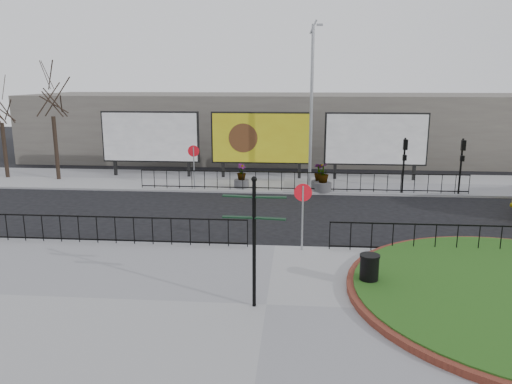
# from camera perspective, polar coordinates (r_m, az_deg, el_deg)

# --- Properties ---
(ground) EXTENTS (90.00, 90.00, 0.00)m
(ground) POSITION_cam_1_polar(r_m,az_deg,el_deg) (18.82, 2.17, -6.47)
(ground) COLOR black
(ground) RESTS_ON ground
(pavement_near) EXTENTS (30.00, 10.00, 0.12)m
(pavement_near) POSITION_cam_1_polar(r_m,az_deg,el_deg) (14.18, 1.19, -12.95)
(pavement_near) COLOR gray
(pavement_near) RESTS_ON ground
(pavement_far) EXTENTS (44.00, 6.00, 0.12)m
(pavement_far) POSITION_cam_1_polar(r_m,az_deg,el_deg) (30.38, 3.25, 1.15)
(pavement_far) COLOR gray
(pavement_far) RESTS_ON ground
(railing_near_left) EXTENTS (10.00, 0.10, 1.10)m
(railing_near_left) POSITION_cam_1_polar(r_m,az_deg,el_deg) (19.53, -15.78, -4.18)
(railing_near_left) COLOR black
(railing_near_left) RESTS_ON pavement_near
(railing_near_right) EXTENTS (9.00, 0.10, 1.10)m
(railing_near_right) POSITION_cam_1_polar(r_m,az_deg,el_deg) (19.17, 22.02, -4.96)
(railing_near_right) COLOR black
(railing_near_right) RESTS_ON pavement_near
(railing_far) EXTENTS (18.00, 0.10, 1.10)m
(railing_far) POSITION_cam_1_polar(r_m,az_deg,el_deg) (27.61, 5.18, 1.21)
(railing_far) COLOR black
(railing_far) RESTS_ON pavement_far
(speed_sign_far) EXTENTS (0.64, 0.07, 2.47)m
(speed_sign_far) POSITION_cam_1_polar(r_m,az_deg,el_deg) (28.09, -7.13, 3.95)
(speed_sign_far) COLOR gray
(speed_sign_far) RESTS_ON pavement_far
(speed_sign_near) EXTENTS (0.64, 0.07, 2.47)m
(speed_sign_near) POSITION_cam_1_polar(r_m,az_deg,el_deg) (17.87, 5.37, -1.16)
(speed_sign_near) COLOR gray
(speed_sign_near) RESTS_ON pavement_near
(billboard_left) EXTENTS (6.20, 0.31, 4.10)m
(billboard_left) POSITION_cam_1_polar(r_m,az_deg,el_deg) (32.29, -11.98, 6.15)
(billboard_left) COLOR black
(billboard_left) RESTS_ON pavement_far
(billboard_mid) EXTENTS (6.20, 0.31, 4.10)m
(billboard_mid) POSITION_cam_1_polar(r_m,az_deg,el_deg) (31.01, 0.58, 6.16)
(billboard_mid) COLOR black
(billboard_mid) RESTS_ON pavement_far
(billboard_right) EXTENTS (6.20, 0.31, 4.10)m
(billboard_right) POSITION_cam_1_polar(r_m,az_deg,el_deg) (31.28, 13.54, 5.86)
(billboard_right) COLOR black
(billboard_right) RESTS_ON pavement_far
(lamp_post) EXTENTS (0.74, 0.18, 9.23)m
(lamp_post) POSITION_cam_1_polar(r_m,az_deg,el_deg) (28.78, 6.36, 10.01)
(lamp_post) COLOR gray
(lamp_post) RESTS_ON pavement_far
(signal_pole_a) EXTENTS (0.22, 0.26, 3.00)m
(signal_pole_a) POSITION_cam_1_polar(r_m,az_deg,el_deg) (27.98, 16.60, 3.85)
(signal_pole_a) COLOR black
(signal_pole_a) RESTS_ON pavement_far
(signal_pole_b) EXTENTS (0.22, 0.26, 3.00)m
(signal_pole_b) POSITION_cam_1_polar(r_m,az_deg,el_deg) (28.74, 22.47, 3.64)
(signal_pole_b) COLOR black
(signal_pole_b) RESTS_ON pavement_far
(tree_left) EXTENTS (2.00, 2.00, 7.00)m
(tree_left) POSITION_cam_1_polar(r_m,az_deg,el_deg) (32.87, -22.11, 7.40)
(tree_left) COLOR #2D2119
(tree_left) RESTS_ON pavement_far
(tree_mid) EXTENTS (2.00, 2.00, 6.20)m
(tree_mid) POSITION_cam_1_polar(r_m,az_deg,el_deg) (34.87, -27.00, 6.55)
(tree_mid) COLOR #2D2119
(tree_mid) RESTS_ON pavement_far
(building_backdrop) EXTENTS (40.00, 10.00, 5.00)m
(building_backdrop) POSITION_cam_1_polar(r_m,az_deg,el_deg) (39.92, 3.72, 7.51)
(building_backdrop) COLOR #656159
(building_backdrop) RESTS_ON ground
(fingerpost_sign) EXTENTS (1.70, 0.36, 3.64)m
(fingerpost_sign) POSITION_cam_1_polar(r_m,az_deg,el_deg) (13.27, -0.22, -4.31)
(fingerpost_sign) COLOR black
(fingerpost_sign) RESTS_ON pavement_near
(litter_bin) EXTENTS (0.60, 0.60, 1.00)m
(litter_bin) POSITION_cam_1_polar(r_m,az_deg,el_deg) (15.46, 12.81, -8.74)
(litter_bin) COLOR black
(litter_bin) RESTS_ON pavement_near
(planter_a) EXTENTS (0.85, 0.85, 1.37)m
(planter_a) POSITION_cam_1_polar(r_m,az_deg,el_deg) (28.49, -1.67, 1.56)
(planter_a) COLOR #4C4C4F
(planter_a) RESTS_ON pavement_far
(planter_b) EXTENTS (0.85, 0.85, 1.44)m
(planter_b) POSITION_cam_1_polar(r_m,az_deg,el_deg) (28.40, 7.19, 1.56)
(planter_b) COLOR #4C4C4F
(planter_b) RESTS_ON pavement_far
(planter_c) EXTENTS (0.94, 0.94, 1.59)m
(planter_c) POSITION_cam_1_polar(r_m,az_deg,el_deg) (27.72, 7.66, 1.37)
(planter_c) COLOR #4C4C4F
(planter_c) RESTS_ON pavement_far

